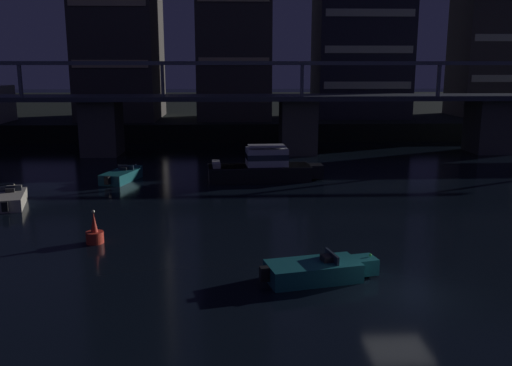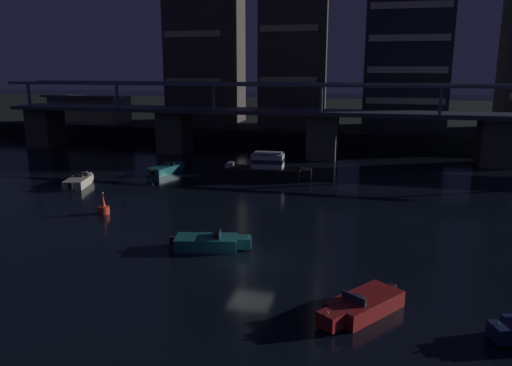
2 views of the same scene
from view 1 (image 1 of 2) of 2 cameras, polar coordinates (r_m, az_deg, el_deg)
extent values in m
plane|color=black|center=(23.04, 14.89, -11.10)|extent=(400.00, 400.00, 0.00)
cube|color=black|center=(104.76, 1.30, 7.82)|extent=(240.00, 80.00, 2.20)
cube|color=#4C4944|center=(58.16, -15.79, 5.59)|extent=(3.60, 4.40, 5.55)
cube|color=#4C4944|center=(56.98, 4.38, 5.88)|extent=(3.60, 4.40, 5.55)
cube|color=#4C4944|center=(62.59, 23.06, 5.51)|extent=(3.60, 4.40, 5.55)
cube|color=#3D424C|center=(56.73, 4.43, 8.89)|extent=(86.37, 6.40, 0.45)
cube|color=slate|center=(53.77, 4.86, 12.36)|extent=(86.37, 0.36, 0.36)
cube|color=slate|center=(59.53, 4.15, 12.34)|extent=(86.37, 0.36, 0.36)
cube|color=slate|center=(57.04, -23.40, 9.81)|extent=(0.30, 0.30, 3.20)
cube|color=slate|center=(53.79, -9.73, 10.53)|extent=(0.30, 0.30, 3.20)
cube|color=slate|center=(53.78, 4.83, 10.66)|extent=(0.30, 0.30, 3.20)
cube|color=slate|center=(57.01, 18.53, 10.17)|extent=(0.30, 0.30, 3.20)
cube|color=beige|center=(67.89, -14.99, 11.92)|extent=(8.93, 0.10, 0.90)
cube|color=beige|center=(68.27, -15.32, 17.78)|extent=(8.93, 0.10, 0.90)
cube|color=beige|center=(66.81, -2.31, 12.57)|extent=(8.45, 0.10, 0.90)
cube|color=#282833|center=(75.31, 10.96, 15.09)|extent=(11.98, 8.83, 21.85)
cube|color=beige|center=(70.89, 11.57, 9.96)|extent=(11.03, 0.10, 0.90)
cube|color=beige|center=(70.88, 11.72, 13.49)|extent=(11.03, 0.10, 0.90)
cube|color=beige|center=(71.14, 11.88, 17.01)|extent=(11.03, 0.10, 0.90)
cube|color=#423D38|center=(83.39, 24.05, 15.32)|extent=(10.75, 8.21, 25.71)
cube|color=beige|center=(79.45, 24.89, 9.87)|extent=(9.89, 0.10, 0.90)
cube|color=black|center=(43.43, 0.33, 1.06)|extent=(8.16, 3.16, 1.20)
cube|color=black|center=(44.17, 6.21, 1.28)|extent=(1.20, 1.50, 1.04)
cube|color=black|center=(43.32, 0.33, 1.77)|extent=(8.25, 3.24, 0.10)
cube|color=white|center=(43.27, 1.13, 2.77)|extent=(3.34, 2.32, 1.40)
cube|color=#283342|center=(43.26, 1.13, 2.83)|extent=(3.38, 2.36, 0.44)
cube|color=silver|center=(43.14, 1.13, 3.88)|extent=(3.01, 2.09, 0.08)
cube|color=#B7B2A8|center=(43.02, -4.17, 1.98)|extent=(0.75, 2.12, 0.36)
cube|color=#196066|center=(23.59, 5.96, -9.14)|extent=(4.21, 2.62, 0.80)
cube|color=#196066|center=(24.49, 11.28, -8.37)|extent=(1.10, 1.16, 0.70)
cube|color=#283342|center=(23.69, 7.93, -7.60)|extent=(0.40, 1.34, 0.36)
cube|color=#262628|center=(23.62, 7.36, -7.80)|extent=(0.51, 0.63, 0.24)
cube|color=black|center=(22.90, 0.86, -9.47)|extent=(0.43, 0.43, 0.60)
sphere|color=#33D84C|center=(24.46, 11.85, -7.36)|extent=(0.12, 0.12, 0.12)
cube|color=#196066|center=(44.41, -13.90, 0.69)|extent=(2.83, 4.26, 0.80)
cube|color=#196066|center=(46.50, -12.53, 1.32)|extent=(1.20, 1.14, 0.70)
cube|color=#283342|center=(45.05, -13.44, 1.62)|extent=(1.32, 0.48, 0.36)
cube|color=#262628|center=(44.84, -13.58, 1.49)|extent=(0.65, 0.54, 0.24)
cube|color=black|center=(42.54, -15.25, 0.26)|extent=(0.45, 0.45, 0.60)
sphere|color=beige|center=(46.65, -12.42, 1.89)|extent=(0.12, 0.12, 0.12)
cube|color=beige|center=(38.95, -24.32, -1.62)|extent=(2.73, 4.24, 0.80)
cube|color=beige|center=(41.27, -23.93, -0.79)|extent=(1.19, 1.12, 0.70)
cube|color=#283342|center=(39.65, -24.25, -0.53)|extent=(1.33, 0.44, 0.36)
cube|color=#262628|center=(39.42, -24.28, -0.69)|extent=(0.64, 0.53, 0.24)
cube|color=black|center=(36.85, -24.73, -2.24)|extent=(0.44, 0.44, 0.60)
sphere|color=beige|center=(41.43, -23.94, -0.14)|extent=(0.12, 0.12, 0.12)
cylinder|color=red|center=(29.38, -16.46, -5.47)|extent=(0.90, 0.90, 0.60)
cone|color=red|center=(29.16, -16.56, -3.97)|extent=(0.36, 0.36, 1.00)
sphere|color=#F2EAB2|center=(29.01, -16.63, -2.87)|extent=(0.16, 0.16, 0.16)
camera|label=2|loc=(15.51, 115.32, 3.78)|focal=35.19mm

